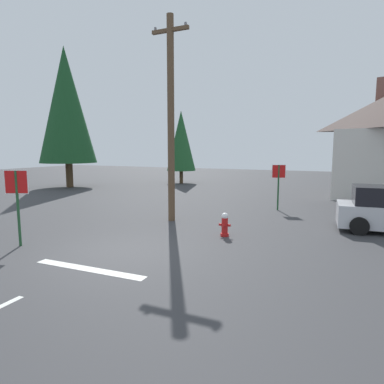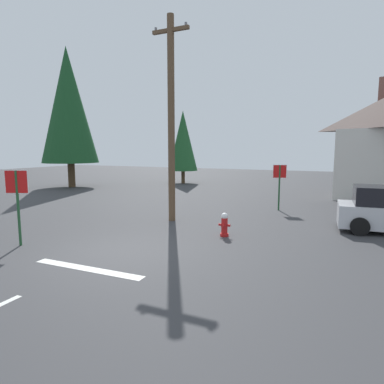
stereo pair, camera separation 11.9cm
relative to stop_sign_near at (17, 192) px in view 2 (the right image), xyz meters
name	(u,v)px [view 2 (the right image)]	position (x,y,z in m)	size (l,w,h in m)	color
ground_plane	(114,254)	(3.08, 0.68, -1.74)	(80.00, 80.00, 0.10)	#38383A
lane_stop_bar	(88,269)	(3.34, -0.70, -1.68)	(3.23, 0.30, 0.01)	silver
stop_sign_near	(17,192)	(0.00, 0.00, 0.00)	(0.68, 0.30, 2.36)	#1E4C28
fire_hydrant	(224,225)	(5.41, 3.74, -1.28)	(0.41, 0.35, 0.82)	red
utility_pole	(171,117)	(2.55, 5.22, 2.60)	(1.60, 0.28, 8.23)	brown
stop_sign_far	(280,178)	(6.18, 9.49, -0.11)	(0.62, 0.22, 2.24)	#1E4C28
pine_tree_tall_left	(183,141)	(-3.83, 19.02, 1.99)	(2.50, 2.50, 6.25)	#4C3823
pine_tree_mid_left	(68,106)	(-10.55, 12.76, 4.61)	(4.28, 4.28, 10.71)	#4C3823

